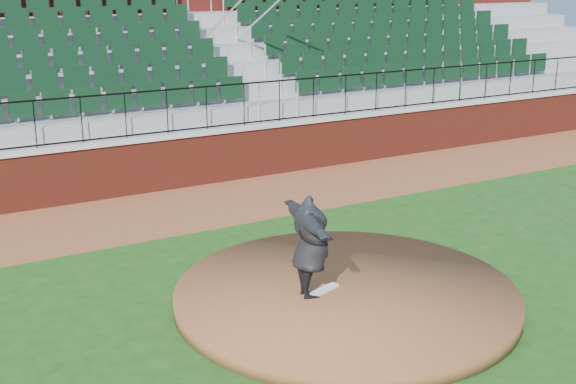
% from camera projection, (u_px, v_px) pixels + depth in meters
% --- Properties ---
extents(ground, '(90.00, 90.00, 0.00)m').
position_uv_depth(ground, '(336.00, 295.00, 11.92)').
color(ground, '#1A4513').
rests_on(ground, ground).
extents(warning_track, '(34.00, 3.20, 0.01)m').
position_uv_depth(warning_track, '(198.00, 205.00, 16.41)').
color(warning_track, brown).
rests_on(warning_track, ground).
extents(field_wall, '(34.00, 0.35, 1.20)m').
position_uv_depth(field_wall, '(170.00, 163.00, 17.58)').
color(field_wall, maroon).
rests_on(field_wall, ground).
extents(wall_cap, '(34.00, 0.45, 0.10)m').
position_uv_depth(wall_cap, '(168.00, 136.00, 17.39)').
color(wall_cap, '#B7B7B7').
rests_on(wall_cap, field_wall).
extents(wall_railing, '(34.00, 0.05, 1.00)m').
position_uv_depth(wall_railing, '(167.00, 112.00, 17.24)').
color(wall_railing, black).
rests_on(wall_railing, wall_cap).
extents(seating_stands, '(34.00, 5.10, 4.60)m').
position_uv_depth(seating_stands, '(127.00, 76.00, 19.36)').
color(seating_stands, gray).
rests_on(seating_stands, ground).
extents(concourse_wall, '(34.00, 0.50, 5.50)m').
position_uv_depth(concourse_wall, '(94.00, 48.00, 21.56)').
color(concourse_wall, maroon).
rests_on(concourse_wall, ground).
extents(pitchers_mound, '(5.23, 5.23, 0.25)m').
position_uv_depth(pitchers_mound, '(346.00, 296.00, 11.59)').
color(pitchers_mound, brown).
rests_on(pitchers_mound, ground).
extents(pitching_rubber, '(0.57, 0.30, 0.04)m').
position_uv_depth(pitching_rubber, '(324.00, 290.00, 11.45)').
color(pitching_rubber, white).
rests_on(pitching_rubber, pitchers_mound).
extents(pitcher, '(0.96, 1.99, 1.56)m').
position_uv_depth(pitcher, '(310.00, 247.00, 11.05)').
color(pitcher, black).
rests_on(pitcher, pitchers_mound).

